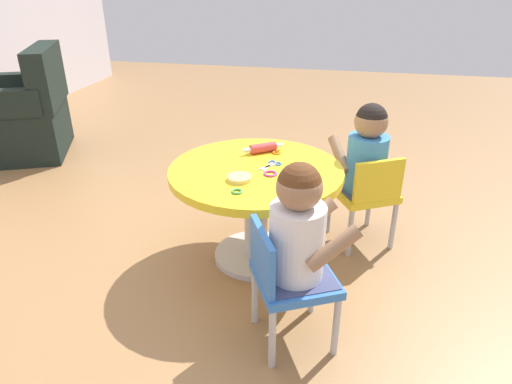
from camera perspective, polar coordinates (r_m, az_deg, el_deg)
The scene contains 14 objects.
ground_plane at distance 2.48m, azimuth -0.00°, elevation -8.05°, with size 10.00×10.00×0.00m, color #9E7247.
craft_table at distance 2.28m, azimuth -0.00°, elevation -0.00°, with size 0.85×0.85×0.52m.
child_chair_left at distance 1.82m, azimuth 3.85°, elevation -10.70°, with size 0.40×0.40×0.54m.
seated_child_left at distance 1.71m, azimuth 5.36°, elevation -4.40°, with size 0.39×0.43×0.51m.
child_chair_right at distance 2.52m, azimuth 13.57°, elevation -0.23°, with size 0.41×0.41×0.54m.
seated_child_right at distance 2.46m, azimuth 13.67°, elevation 4.89°, with size 0.43×0.40×0.51m.
armchair_dark at distance 4.17m, azimuth -27.07°, elevation 8.31°, with size 0.93×0.94×0.85m.
rolling_pin at distance 2.42m, azimuth 0.88°, elevation 5.52°, with size 0.15×0.20×0.05m.
craft_scissors at distance 2.26m, azimuth 1.99°, elevation 3.43°, with size 0.14×0.11×0.01m.
playdough_blob_0 at distance 2.10m, azimuth -2.07°, elevation 1.74°, with size 0.11×0.11×0.02m, color #F2CC72.
cookie_cutter_0 at distance 2.41m, azimuth 2.58°, elevation 4.93°, with size 0.05×0.05×0.01m, color orange.
cookie_cutter_1 at distance 1.99m, azimuth -2.38°, elevation 0.07°, with size 0.05×0.05×0.01m, color #4CB259.
cookie_cutter_2 at distance 2.48m, azimuth 1.44°, elevation 5.62°, with size 0.05×0.05×0.01m, color #3F99D8.
cookie_cutter_3 at distance 2.16m, azimuth 1.80°, elevation 2.30°, with size 0.07×0.07×0.01m, color #D83FA5.
Camera 1 is at (-2.00, -0.42, 1.40)m, focal length 32.12 mm.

